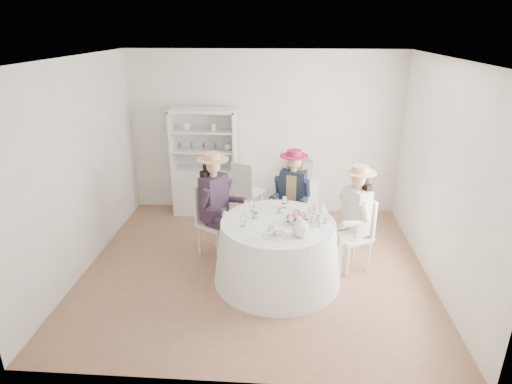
{
  "coord_description": "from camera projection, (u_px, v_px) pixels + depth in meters",
  "views": [
    {
      "loc": [
        0.34,
        -4.98,
        3.06
      ],
      "look_at": [
        0.0,
        0.1,
        1.05
      ],
      "focal_mm": 30.0,
      "sensor_mm": 36.0,
      "label": 1
    }
  ],
  "objects": [
    {
      "name": "ceiling",
      "position": [
        255.0,
        58.0,
        4.78
      ],
      "size": [
        4.5,
        4.5,
        0.0
      ],
      "primitive_type": "plane",
      "rotation": [
        3.14,
        0.0,
        0.0
      ],
      "color": "white",
      "rests_on": "wall_back"
    },
    {
      "name": "wall_front",
      "position": [
        238.0,
        253.0,
        3.42
      ],
      "size": [
        4.5,
        0.0,
        4.5
      ],
      "primitive_type": "plane",
      "rotation": [
        -1.57,
        0.0,
        0.0
      ],
      "color": "silver",
      "rests_on": "ground"
    },
    {
      "name": "hatbox",
      "position": [
        303.0,
        170.0,
        7.05
      ],
      "size": [
        0.36,
        0.36,
        0.3
      ],
      "primitive_type": "cylinder",
      "rotation": [
        0.0,
        0.0,
        -0.2
      ],
      "color": "black",
      "rests_on": "side_table"
    },
    {
      "name": "guest_left",
      "position": [
        216.0,
        200.0,
        5.78
      ],
      "size": [
        0.64,
        0.59,
        1.49
      ],
      "rotation": [
        0.0,
        0.0,
        1.01
      ],
      "color": "silver",
      "rests_on": "ground"
    },
    {
      "name": "sandwich_plate",
      "position": [
        275.0,
        233.0,
        4.89
      ],
      "size": [
        0.29,
        0.29,
        0.06
      ],
      "rotation": [
        0.0,
        0.0,
        0.06
      ],
      "color": "white",
      "rests_on": "tea_table"
    },
    {
      "name": "hutch",
      "position": [
        205.0,
        177.0,
        7.23
      ],
      "size": [
        1.15,
        0.62,
        1.8
      ],
      "rotation": [
        0.0,
        0.0,
        0.22
      ],
      "color": "silver",
      "rests_on": "ground"
    },
    {
      "name": "guest_right",
      "position": [
        354.0,
        213.0,
        5.47
      ],
      "size": [
        0.61,
        0.55,
        1.43
      ],
      "rotation": [
        0.0,
        0.0,
        -1.09
      ],
      "color": "silver",
      "rests_on": "ground"
    },
    {
      "name": "spare_chair",
      "position": [
        246.0,
        189.0,
        6.99
      ],
      "size": [
        0.56,
        0.56,
        1.01
      ],
      "rotation": [
        0.0,
        0.0,
        2.68
      ],
      "color": "silver",
      "rests_on": "ground"
    },
    {
      "name": "tea_table",
      "position": [
        277.0,
        251.0,
        5.36
      ],
      "size": [
        1.61,
        1.61,
        0.81
      ],
      "rotation": [
        0.0,
        0.0,
        -0.36
      ],
      "color": "white",
      "rests_on": "ground"
    },
    {
      "name": "wall_left",
      "position": [
        79.0,
        168.0,
        5.41
      ],
      "size": [
        0.0,
        4.5,
        4.5
      ],
      "primitive_type": "plane",
      "rotation": [
        1.57,
        0.0,
        1.57
      ],
      "color": "silver",
      "rests_on": "ground"
    },
    {
      "name": "teacup_c",
      "position": [
        296.0,
        214.0,
        5.35
      ],
      "size": [
        0.12,
        0.12,
        0.07
      ],
      "primitive_type": "imported",
      "rotation": [
        0.0,
        0.0,
        -0.36
      ],
      "color": "white",
      "rests_on": "tea_table"
    },
    {
      "name": "side_table",
      "position": [
        302.0,
        197.0,
        7.23
      ],
      "size": [
        0.53,
        0.53,
        0.67
      ],
      "primitive_type": "cube",
      "rotation": [
        0.0,
        0.0,
        0.28
      ],
      "color": "silver",
      "rests_on": "ground"
    },
    {
      "name": "teacup_b",
      "position": [
        279.0,
        211.0,
        5.44
      ],
      "size": [
        0.07,
        0.07,
        0.06
      ],
      "primitive_type": "imported",
      "rotation": [
        0.0,
        0.0,
        -0.1
      ],
      "color": "white",
      "rests_on": "tea_table"
    },
    {
      "name": "cupcake_stand",
      "position": [
        319.0,
        217.0,
        5.13
      ],
      "size": [
        0.25,
        0.25,
        0.23
      ],
      "rotation": [
        0.0,
        0.0,
        0.19
      ],
      "color": "white",
      "rests_on": "tea_table"
    },
    {
      "name": "table_teapot",
      "position": [
        301.0,
        229.0,
        4.84
      ],
      "size": [
        0.28,
        0.2,
        0.21
      ],
      "rotation": [
        0.0,
        0.0,
        0.39
      ],
      "color": "white",
      "rests_on": "tea_table"
    },
    {
      "name": "flower_arrangement",
      "position": [
        297.0,
        216.0,
        5.14
      ],
      "size": [
        0.2,
        0.2,
        0.07
      ],
      "rotation": [
        0.0,
        0.0,
        0.3
      ],
      "color": "#CB659F",
      "rests_on": "tea_table"
    },
    {
      "name": "wall_right",
      "position": [
        442.0,
        176.0,
        5.13
      ],
      "size": [
        0.0,
        4.5,
        4.5
      ],
      "primitive_type": "plane",
      "rotation": [
        1.57,
        0.0,
        -1.57
      ],
      "color": "silver",
      "rests_on": "ground"
    },
    {
      "name": "stemware_set",
      "position": [
        278.0,
        216.0,
        5.19
      ],
      "size": [
        0.91,
        0.95,
        0.15
      ],
      "color": "white",
      "rests_on": "tea_table"
    },
    {
      "name": "flower_bowl",
      "position": [
        294.0,
        221.0,
        5.19
      ],
      "size": [
        0.24,
        0.24,
        0.05
      ],
      "primitive_type": "imported",
      "rotation": [
        0.0,
        0.0,
        0.24
      ],
      "color": "white",
      "rests_on": "tea_table"
    },
    {
      "name": "teacup_a",
      "position": [
        255.0,
        216.0,
        5.3
      ],
      "size": [
        0.1,
        0.1,
        0.06
      ],
      "primitive_type": "imported",
      "rotation": [
        0.0,
        0.0,
        -0.34
      ],
      "color": "white",
      "rests_on": "tea_table"
    },
    {
      "name": "ground",
      "position": [
        256.0,
        267.0,
        5.77
      ],
      "size": [
        4.5,
        4.5,
        0.0
      ],
      "primitive_type": "plane",
      "color": "brown",
      "rests_on": "ground"
    },
    {
      "name": "wall_back",
      "position": [
        264.0,
        134.0,
        7.13
      ],
      "size": [
        4.5,
        0.0,
        4.5
      ],
      "primitive_type": "plane",
      "rotation": [
        1.57,
        0.0,
        0.0
      ],
      "color": "silver",
      "rests_on": "ground"
    },
    {
      "name": "guest_mid",
      "position": [
        293.0,
        192.0,
        6.14
      ],
      "size": [
        0.54,
        0.58,
        1.42
      ],
      "rotation": [
        0.0,
        0.0,
        -0.28
      ],
      "color": "silver",
      "rests_on": "ground"
    }
  ]
}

